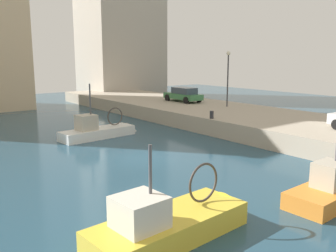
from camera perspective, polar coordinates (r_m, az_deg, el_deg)
water_surface at (r=20.54m, az=-4.20°, el=-4.93°), size 80.00×80.00×0.00m
quay_wall at (r=28.23m, az=15.67°, el=0.24°), size 9.00×56.00×1.20m
fishing_boat_white at (r=26.10m, az=-10.31°, el=-1.36°), size 6.22×2.11×4.48m
fishing_boat_yellow at (r=11.95m, az=1.37°, el=-16.09°), size 6.21×2.26×3.95m
parked_car_green at (r=36.09m, az=2.40°, el=4.93°), size 1.85×4.32×1.40m
mooring_bollard_north at (r=26.29m, az=6.80°, el=1.76°), size 0.28×0.28×0.55m
quay_streetlamp at (r=32.74m, az=9.31°, el=8.68°), size 0.36×0.36×4.83m
waterfront_building_west_mid at (r=52.90m, az=-7.50°, el=17.35°), size 10.42×8.63×23.45m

